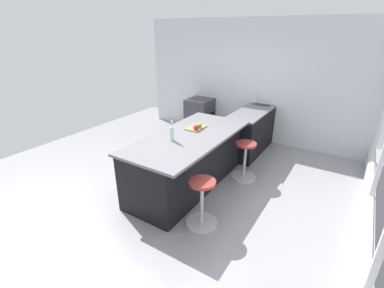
{
  "coord_description": "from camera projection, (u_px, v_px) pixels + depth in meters",
  "views": [
    {
      "loc": [
        3.16,
        2.29,
        2.47
      ],
      "look_at": [
        -0.16,
        0.17,
        0.78
      ],
      "focal_mm": 25.06,
      "sensor_mm": 36.0,
      "label": 1
    }
  ],
  "objects": [
    {
      "name": "kitchen_island",
      "position": [
        187.0,
        160.0,
        4.46
      ],
      "size": [
        2.34,
        1.1,
        0.92
      ],
      "color": "black",
      "rests_on": "ground_plane"
    },
    {
      "name": "water_bottle",
      "position": [
        172.0,
        133.0,
        4.01
      ],
      "size": [
        0.06,
        0.06,
        0.31
      ],
      "color": "silver",
      "rests_on": "kitchen_island"
    },
    {
      "name": "stool_middle",
      "position": [
        202.0,
        204.0,
        3.58
      ],
      "size": [
        0.44,
        0.44,
        0.68
      ],
      "color": "#B7B7BC",
      "rests_on": "ground_plane"
    },
    {
      "name": "ground_plane",
      "position": [
        178.0,
        187.0,
        4.56
      ],
      "size": [
        7.44,
        7.44,
        0.0
      ],
      "primitive_type": "plane",
      "color": "gray"
    },
    {
      "name": "sink_cabinet",
      "position": [
        257.0,
        125.0,
        6.11
      ],
      "size": [
        2.36,
        0.6,
        1.18
      ],
      "color": "black",
      "rests_on": "ground_plane"
    },
    {
      "name": "apple_green",
      "position": [
        199.0,
        125.0,
        4.51
      ],
      "size": [
        0.08,
        0.08,
        0.08
      ],
      "primitive_type": "sphere",
      "color": "#609E2D",
      "rests_on": "cutting_board"
    },
    {
      "name": "apple_red",
      "position": [
        196.0,
        127.0,
        4.41
      ],
      "size": [
        0.09,
        0.09,
        0.09
      ],
      "primitive_type": "sphere",
      "color": "red",
      "rests_on": "cutting_board"
    },
    {
      "name": "cutting_board",
      "position": [
        196.0,
        128.0,
        4.56
      ],
      "size": [
        0.36,
        0.24,
        0.02
      ],
      "primitive_type": "cube",
      "color": "olive",
      "rests_on": "kitchen_island"
    },
    {
      "name": "stool_by_window",
      "position": [
        245.0,
        162.0,
        4.73
      ],
      "size": [
        0.44,
        0.44,
        0.68
      ],
      "color": "#B7B7BC",
      "rests_on": "ground_plane"
    },
    {
      "name": "oven_range",
      "position": [
        200.0,
        116.0,
        6.87
      ],
      "size": [
        0.6,
        0.61,
        0.87
      ],
      "color": "#38383D",
      "rests_on": "ground_plane"
    },
    {
      "name": "interior_partition_left",
      "position": [
        248.0,
        81.0,
        6.23
      ],
      "size": [
        0.12,
        5.41,
        2.72
      ],
      "color": "silver",
      "rests_on": "ground_plane"
    }
  ]
}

